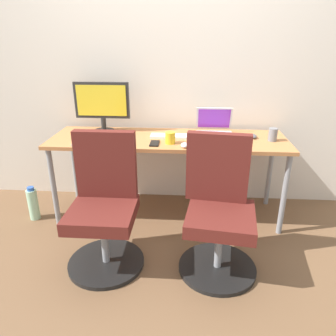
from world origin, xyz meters
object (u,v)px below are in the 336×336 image
at_px(coffee_mug, 170,138).
at_px(desktop_monitor, 102,103).
at_px(office_chair_left, 104,208).
at_px(open_laptop, 214,128).
at_px(office_chair_right, 219,212).
at_px(water_bottle_on_floor, 33,204).

bearing_deg(coffee_mug, desktop_monitor, 153.23).
distance_m(office_chair_left, open_laptop, 1.19).
relative_size(office_chair_right, coffee_mug, 10.22).
xyz_separation_m(office_chair_right, open_laptop, (0.00, 0.82, 0.36)).
bearing_deg(office_chair_right, open_laptop, 89.89).
relative_size(water_bottle_on_floor, open_laptop, 1.00).
distance_m(office_chair_right, open_laptop, 0.89).
bearing_deg(coffee_mug, office_chair_left, -128.06).
bearing_deg(desktop_monitor, office_chair_right, -40.87).
height_order(office_chair_left, desktop_monitor, desktop_monitor).
height_order(office_chair_right, water_bottle_on_floor, office_chair_right).
xyz_separation_m(office_chair_right, desktop_monitor, (-0.98, 0.85, 0.56)).
bearing_deg(water_bottle_on_floor, desktop_monitor, 29.28).
bearing_deg(office_chair_left, water_bottle_on_floor, 147.28).
bearing_deg(water_bottle_on_floor, coffee_mug, 1.18).
bearing_deg(open_laptop, water_bottle_on_floor, -168.98).
height_order(office_chair_left, office_chair_right, same).
bearing_deg(desktop_monitor, open_laptop, -1.64).
height_order(office_chair_left, coffee_mug, office_chair_left).
bearing_deg(open_laptop, office_chair_right, -90.11).
height_order(water_bottle_on_floor, open_laptop, open_laptop).
distance_m(water_bottle_on_floor, desktop_monitor, 1.08).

